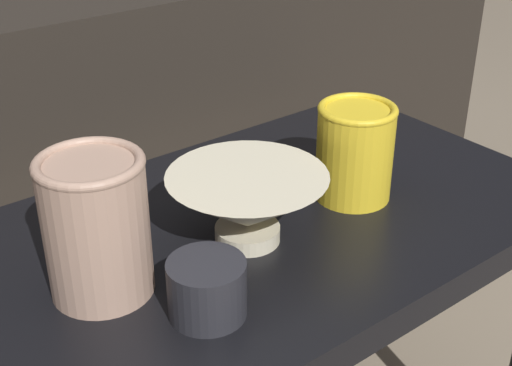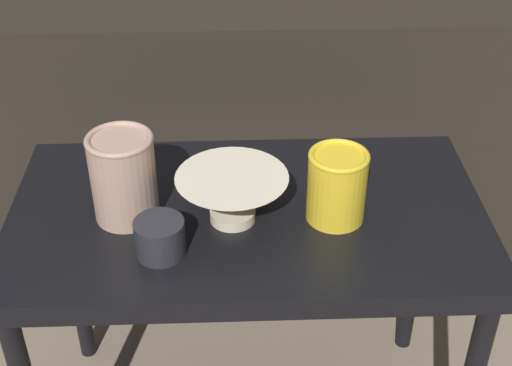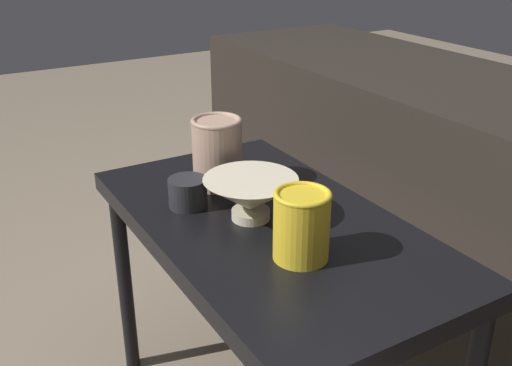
# 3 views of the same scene
# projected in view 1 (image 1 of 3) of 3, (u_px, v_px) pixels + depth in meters

# --- Properties ---
(table) EXTENTS (0.82, 0.46, 0.56)m
(table) POSITION_uv_depth(u_px,v_px,m) (250.00, 264.00, 0.91)
(table) COLOR black
(table) RESTS_ON ground_plane
(couch_backdrop) EXTENTS (1.81, 0.50, 0.75)m
(couch_backdrop) POSITION_uv_depth(u_px,v_px,m) (67.00, 180.00, 1.37)
(couch_backdrop) COLOR black
(couch_backdrop) RESTS_ON ground_plane
(bowl) EXTENTS (0.19, 0.19, 0.09)m
(bowl) POSITION_uv_depth(u_px,v_px,m) (247.00, 203.00, 0.82)
(bowl) COLOR beige
(bowl) RESTS_ON table
(vase_textured_left) EXTENTS (0.11, 0.11, 0.16)m
(vase_textured_left) POSITION_uv_depth(u_px,v_px,m) (96.00, 224.00, 0.72)
(vase_textured_left) COLOR tan
(vase_textured_left) RESTS_ON table
(vase_colorful_right) EXTENTS (0.10, 0.10, 0.13)m
(vase_colorful_right) POSITION_uv_depth(u_px,v_px,m) (355.00, 150.00, 0.91)
(vase_colorful_right) COLOR gold
(vase_colorful_right) RESTS_ON table
(cup) EXTENTS (0.08, 0.08, 0.06)m
(cup) POSITION_uv_depth(u_px,v_px,m) (207.00, 289.00, 0.71)
(cup) COLOR #232328
(cup) RESTS_ON table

